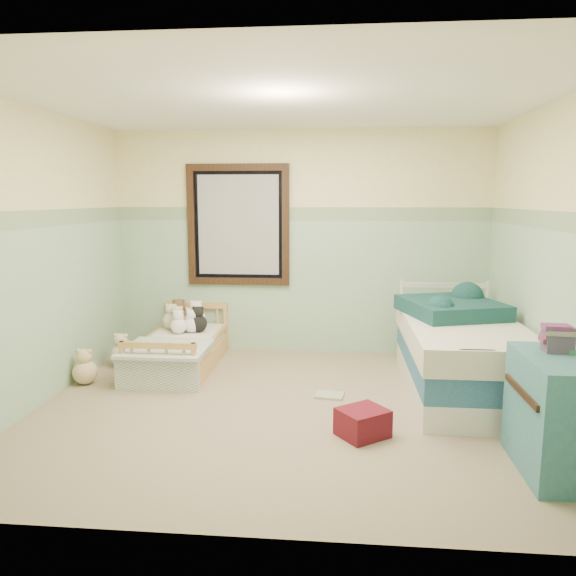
# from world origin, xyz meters

# --- Properties ---
(floor) EXTENTS (4.20, 3.60, 0.02)m
(floor) POSITION_xyz_m (0.00, 0.00, -0.01)
(floor) COLOR #726751
(floor) RESTS_ON ground
(ceiling) EXTENTS (4.20, 3.60, 0.02)m
(ceiling) POSITION_xyz_m (0.00, 0.00, 2.51)
(ceiling) COLOR white
(ceiling) RESTS_ON wall_back
(wall_back) EXTENTS (4.20, 0.04, 2.50)m
(wall_back) POSITION_xyz_m (0.00, 1.80, 1.25)
(wall_back) COLOR beige
(wall_back) RESTS_ON floor
(wall_front) EXTENTS (4.20, 0.04, 2.50)m
(wall_front) POSITION_xyz_m (0.00, -1.80, 1.25)
(wall_front) COLOR beige
(wall_front) RESTS_ON floor
(wall_left) EXTENTS (0.04, 3.60, 2.50)m
(wall_left) POSITION_xyz_m (-2.10, 0.00, 1.25)
(wall_left) COLOR beige
(wall_left) RESTS_ON floor
(wall_right) EXTENTS (0.04, 3.60, 2.50)m
(wall_right) POSITION_xyz_m (2.10, 0.00, 1.25)
(wall_right) COLOR beige
(wall_right) RESTS_ON floor
(wainscot_mint) EXTENTS (4.20, 0.01, 1.50)m
(wainscot_mint) POSITION_xyz_m (0.00, 1.79, 0.75)
(wainscot_mint) COLOR #9FBDA3
(wainscot_mint) RESTS_ON floor
(border_strip) EXTENTS (4.20, 0.01, 0.15)m
(border_strip) POSITION_xyz_m (0.00, 1.79, 1.57)
(border_strip) COLOR #446F49
(border_strip) RESTS_ON wall_back
(window_frame) EXTENTS (1.16, 0.06, 1.36)m
(window_frame) POSITION_xyz_m (-0.70, 1.76, 1.45)
(window_frame) COLOR black
(window_frame) RESTS_ON wall_back
(window_blinds) EXTENTS (0.92, 0.01, 1.12)m
(window_blinds) POSITION_xyz_m (-0.70, 1.77, 1.45)
(window_blinds) COLOR beige
(window_blinds) RESTS_ON window_frame
(toddler_bed_frame) EXTENTS (0.73, 1.46, 0.19)m
(toddler_bed_frame) POSITION_xyz_m (-1.20, 1.05, 0.09)
(toddler_bed_frame) COLOR tan
(toddler_bed_frame) RESTS_ON floor
(toddler_mattress) EXTENTS (0.67, 1.40, 0.12)m
(toddler_mattress) POSITION_xyz_m (-1.20, 1.05, 0.25)
(toddler_mattress) COLOR silver
(toddler_mattress) RESTS_ON toddler_bed_frame
(patchwork_quilt) EXTENTS (0.79, 0.73, 0.03)m
(patchwork_quilt) POSITION_xyz_m (-1.20, 0.59, 0.32)
(patchwork_quilt) COLOR #829AC3
(patchwork_quilt) RESTS_ON toddler_mattress
(plush_bed_brown) EXTENTS (0.22, 0.22, 0.22)m
(plush_bed_brown) POSITION_xyz_m (-1.35, 1.55, 0.42)
(plush_bed_brown) COLOR brown
(plush_bed_brown) RESTS_ON toddler_mattress
(plush_bed_white) EXTENTS (0.21, 0.21, 0.21)m
(plush_bed_white) POSITION_xyz_m (-1.15, 1.55, 0.41)
(plush_bed_white) COLOR white
(plush_bed_white) RESTS_ON toddler_mattress
(plush_bed_tan) EXTENTS (0.19, 0.19, 0.19)m
(plush_bed_tan) POSITION_xyz_m (-1.30, 1.33, 0.40)
(plush_bed_tan) COLOR beige
(plush_bed_tan) RESTS_ON toddler_mattress
(plush_bed_dark) EXTENTS (0.19, 0.19, 0.19)m
(plush_bed_dark) POSITION_xyz_m (-1.07, 1.33, 0.40)
(plush_bed_dark) COLOR black
(plush_bed_dark) RESTS_ON toddler_mattress
(plush_floor_cream) EXTENTS (0.24, 0.24, 0.24)m
(plush_floor_cream) POSITION_xyz_m (-1.82, 1.01, 0.12)
(plush_floor_cream) COLOR beige
(plush_floor_cream) RESTS_ON floor
(plush_floor_tan) EXTENTS (0.23, 0.23, 0.23)m
(plush_floor_tan) POSITION_xyz_m (-1.95, 0.43, 0.12)
(plush_floor_tan) COLOR beige
(plush_floor_tan) RESTS_ON floor
(twin_bed_frame) EXTENTS (0.94, 1.88, 0.22)m
(twin_bed_frame) POSITION_xyz_m (1.55, 0.51, 0.11)
(twin_bed_frame) COLOR silver
(twin_bed_frame) RESTS_ON floor
(twin_boxspring) EXTENTS (0.94, 1.88, 0.22)m
(twin_boxspring) POSITION_xyz_m (1.55, 0.51, 0.33)
(twin_boxspring) COLOR navy
(twin_boxspring) RESTS_ON twin_bed_frame
(twin_mattress) EXTENTS (0.98, 1.92, 0.22)m
(twin_mattress) POSITION_xyz_m (1.55, 0.51, 0.55)
(twin_mattress) COLOR silver
(twin_mattress) RESTS_ON twin_boxspring
(teal_blanket) EXTENTS (1.01, 1.05, 0.14)m
(teal_blanket) POSITION_xyz_m (1.50, 0.81, 0.73)
(teal_blanket) COLOR black
(teal_blanket) RESTS_ON twin_mattress
(dresser) EXTENTS (0.48, 0.76, 0.76)m
(dresser) POSITION_xyz_m (1.85, -0.92, 0.38)
(dresser) COLOR #306679
(dresser) RESTS_ON floor
(book_stack) EXTENTS (0.17, 0.14, 0.17)m
(book_stack) POSITION_xyz_m (1.85, -0.80, 0.85)
(book_stack) COLOR brown
(book_stack) RESTS_ON dresser
(red_pillow) EXTENTS (0.44, 0.43, 0.21)m
(red_pillow) POSITION_xyz_m (0.63, -0.50, 0.10)
(red_pillow) COLOR #A40F24
(red_pillow) RESTS_ON floor
(floor_book) EXTENTS (0.27, 0.22, 0.02)m
(floor_book) POSITION_xyz_m (0.37, 0.30, 0.01)
(floor_book) COLOR #FDB442
(floor_book) RESTS_ON floor
(extra_plush_0) EXTENTS (0.19, 0.19, 0.19)m
(extra_plush_0) POSITION_xyz_m (-1.18, 1.57, 0.40)
(extra_plush_0) COLOR beige
(extra_plush_0) RESTS_ON toddler_mattress
(extra_plush_1) EXTENTS (0.17, 0.17, 0.17)m
(extra_plush_1) POSITION_xyz_m (-1.27, 1.24, 0.39)
(extra_plush_1) COLOR white
(extra_plush_1) RESTS_ON toddler_mattress
(extra_plush_2) EXTENTS (0.19, 0.19, 0.19)m
(extra_plush_2) POSITION_xyz_m (-1.41, 1.43, 0.41)
(extra_plush_2) COLOR beige
(extra_plush_2) RESTS_ON toddler_mattress
(extra_plush_3) EXTENTS (0.15, 0.15, 0.15)m
(extra_plush_3) POSITION_xyz_m (-1.22, 1.54, 0.39)
(extra_plush_3) COLOR white
(extra_plush_3) RESTS_ON toddler_mattress
(extra_plush_4) EXTENTS (0.17, 0.17, 0.17)m
(extra_plush_4) POSITION_xyz_m (-1.14, 1.30, 0.39)
(extra_plush_4) COLOR white
(extra_plush_4) RESTS_ON toddler_mattress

